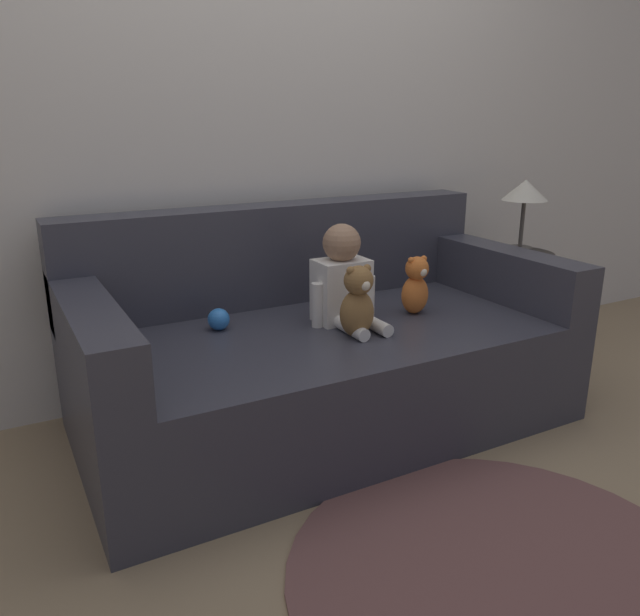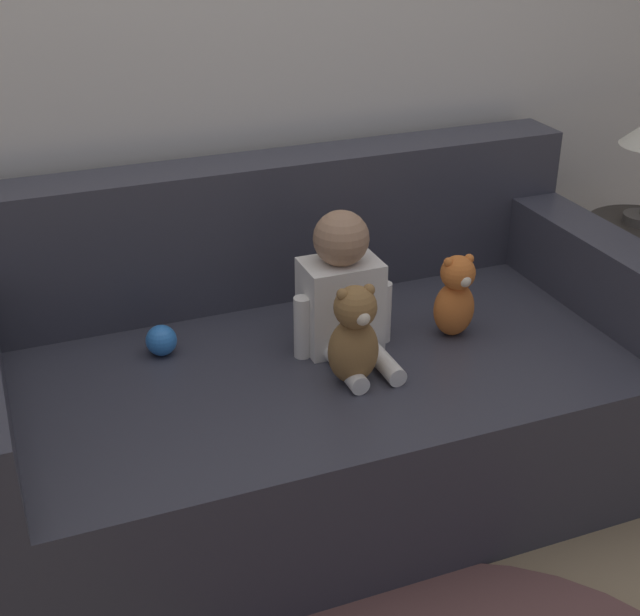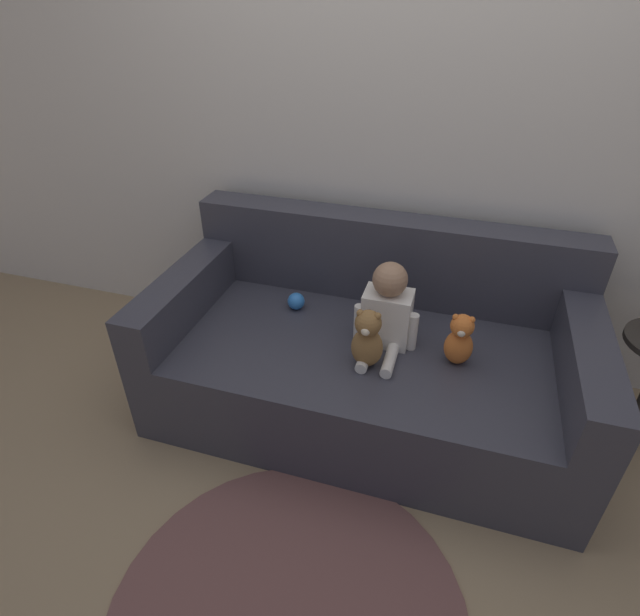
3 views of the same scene
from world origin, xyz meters
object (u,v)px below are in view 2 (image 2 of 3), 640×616
(teddy_bear_brown, at_px, (354,336))
(toy_ball, at_px, (161,340))
(couch, at_px, (309,382))
(plush_toy_side, at_px, (455,296))
(person_baby, at_px, (343,292))

(teddy_bear_brown, bearing_deg, toy_ball, 142.94)
(couch, bearing_deg, plush_toy_side, -14.51)
(person_baby, bearing_deg, toy_ball, 163.16)
(couch, xyz_separation_m, toy_ball, (-0.39, 0.09, 0.17))
(couch, xyz_separation_m, plush_toy_side, (0.39, -0.10, 0.24))
(person_baby, xyz_separation_m, toy_ball, (-0.47, 0.14, -0.12))
(plush_toy_side, bearing_deg, person_baby, 170.85)
(teddy_bear_brown, relative_size, plush_toy_side, 1.13)
(couch, height_order, toy_ball, couch)
(couch, distance_m, teddy_bear_brown, 0.35)
(couch, xyz_separation_m, teddy_bear_brown, (0.03, -0.23, 0.26))
(teddy_bear_brown, distance_m, toy_ball, 0.54)
(person_baby, distance_m, teddy_bear_brown, 0.19)
(person_baby, relative_size, teddy_bear_brown, 1.43)
(person_baby, distance_m, plush_toy_side, 0.32)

